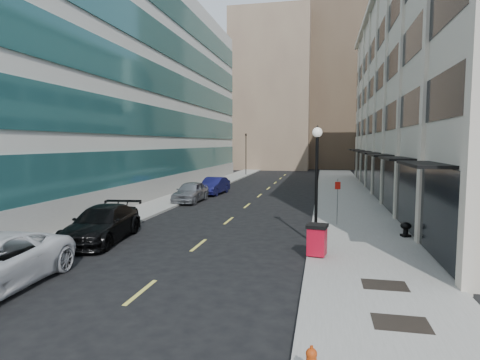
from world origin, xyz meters
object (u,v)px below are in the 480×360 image
at_px(trash_bin, 317,239).
at_px(urn_planter, 406,228).
at_px(traffic_signal, 246,136).
at_px(car_silver_sedan, 191,192).
at_px(car_black_pickup, 102,224).
at_px(lamppost, 317,174).
at_px(sign_post, 338,195).
at_px(car_blue_sedan, 214,186).

relative_size(trash_bin, urn_planter, 1.82).
xyz_separation_m(traffic_signal, car_silver_sedan, (0.70, -27.00, -4.90)).
relative_size(car_silver_sedan, trash_bin, 3.71).
bearing_deg(car_black_pickup, lamppost, 1.24).
height_order(traffic_signal, sign_post, traffic_signal).
relative_size(traffic_signal, urn_planter, 9.77).
bearing_deg(lamppost, car_blue_sedan, 119.49).
relative_size(car_blue_sedan, urn_planter, 6.61).
height_order(sign_post, urn_planter, sign_post).
bearing_deg(trash_bin, lamppost, 101.95).
distance_m(lamppost, sign_post, 4.65).
relative_size(trash_bin, sign_post, 0.50).
distance_m(car_silver_sedan, sign_post, 13.56).
distance_m(car_silver_sedan, trash_bin, 17.50).
distance_m(sign_post, urn_planter, 4.13).
distance_m(traffic_signal, urn_planter, 40.20).
height_order(car_black_pickup, car_silver_sedan, car_black_pickup).
bearing_deg(sign_post, urn_planter, -48.64).
bearing_deg(trash_bin, car_silver_sedan, 135.19).
distance_m(traffic_signal, trash_bin, 42.91).
height_order(trash_bin, sign_post, sign_post).
xyz_separation_m(car_black_pickup, car_blue_sedan, (0.51, 18.30, -0.06)).
height_order(lamppost, urn_planter, lamppost).
bearing_deg(sign_post, car_black_pickup, -166.32).
height_order(car_black_pickup, lamppost, lamppost).
height_order(car_silver_sedan, car_blue_sedan, car_silver_sedan).
height_order(car_silver_sedan, lamppost, lamppost).
bearing_deg(car_black_pickup, trash_bin, -12.15).
bearing_deg(car_black_pickup, traffic_signal, 84.72).
xyz_separation_m(car_blue_sedan, lamppost, (9.59, -16.97, 2.54)).
bearing_deg(sign_post, trash_bin, -111.40).
relative_size(car_silver_sedan, lamppost, 0.89).
height_order(traffic_signal, trash_bin, traffic_signal).
xyz_separation_m(traffic_signal, car_black_pickup, (0.70, -40.17, -4.88)).
xyz_separation_m(car_silver_sedan, car_blue_sedan, (0.51, 5.13, -0.04)).
bearing_deg(trash_bin, car_blue_sedan, 126.16).
xyz_separation_m(car_blue_sedan, urn_planter, (13.89, -15.02, -0.19)).
bearing_deg(car_black_pickup, car_blue_sedan, 82.14).
bearing_deg(trash_bin, urn_planter, 55.38).
bearing_deg(sign_post, car_blue_sedan, 117.25).
xyz_separation_m(traffic_signal, car_blue_sedan, (1.21, -21.87, -4.94)).
relative_size(lamppost, urn_planter, 7.55).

